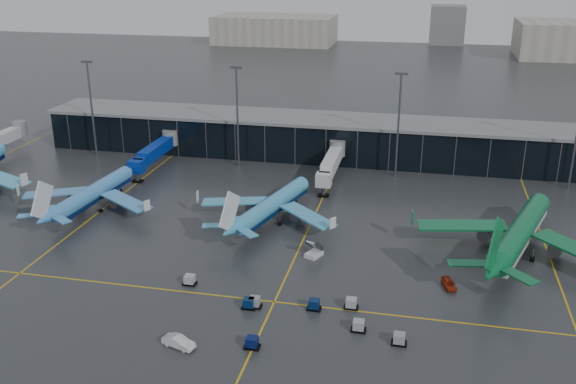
% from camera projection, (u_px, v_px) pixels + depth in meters
% --- Properties ---
extents(ground, '(600.00, 600.00, 0.00)m').
position_uv_depth(ground, '(240.00, 255.00, 116.79)').
color(ground, '#282B2D').
rests_on(ground, ground).
extents(terminal_pier, '(142.00, 17.00, 10.70)m').
position_uv_depth(terminal_pier, '(305.00, 136.00, 171.56)').
color(terminal_pier, black).
rests_on(terminal_pier, ground).
extents(jet_bridges, '(94.00, 27.50, 7.20)m').
position_uv_depth(jet_bridges, '(154.00, 151.00, 161.48)').
color(jet_bridges, '#595B60').
rests_on(jet_bridges, ground).
extents(flood_masts, '(203.00, 0.50, 25.50)m').
position_uv_depth(flood_masts, '(316.00, 117.00, 156.64)').
color(flood_masts, '#595B60').
rests_on(flood_masts, ground).
extents(distant_hangars, '(260.00, 71.00, 22.00)m').
position_uv_depth(distant_hangars, '(466.00, 35.00, 350.65)').
color(distant_hangars, '#B2AD99').
rests_on(distant_hangars, ground).
extents(taxi_lines, '(220.00, 120.00, 0.02)m').
position_uv_depth(taxi_lines, '(305.00, 236.00, 124.49)').
color(taxi_lines, gold).
rests_on(taxi_lines, ground).
extents(airliner_arkefly, '(34.70, 38.78, 11.18)m').
position_uv_depth(airliner_arkefly, '(93.00, 184.00, 136.01)').
color(airliner_arkefly, '#4190D6').
rests_on(airliner_arkefly, ground).
extents(airliner_klm_near, '(40.17, 43.32, 11.18)m').
position_uv_depth(airliner_klm_near, '(273.00, 195.00, 129.86)').
color(airliner_klm_near, '#3E9DCB').
rests_on(airliner_klm_near, ground).
extents(airliner_aer_lingus, '(51.01, 54.34, 13.55)m').
position_uv_depth(airliner_aer_lingus, '(522.00, 219.00, 115.09)').
color(airliner_aer_lingus, '#0B6236').
rests_on(airliner_aer_lingus, ground).
extents(baggage_carts, '(37.07, 16.83, 1.70)m').
position_uv_depth(baggage_carts, '(294.00, 312.00, 96.78)').
color(baggage_carts, black).
rests_on(baggage_carts, ground).
extents(mobile_airstair, '(3.30, 3.81, 3.45)m').
position_uv_depth(mobile_airstair, '(314.00, 252.00, 115.90)').
color(mobile_airstair, silver).
rests_on(mobile_airstair, ground).
extents(service_van_red, '(2.82, 4.56, 1.45)m').
position_uv_depth(service_van_red, '(449.00, 283.00, 105.26)').
color(service_van_red, '#A5280C').
rests_on(service_van_red, ground).
extents(service_van_white, '(5.19, 3.02, 1.62)m').
position_uv_depth(service_van_white, '(179.00, 342.00, 89.31)').
color(service_van_white, silver).
rests_on(service_van_white, ground).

